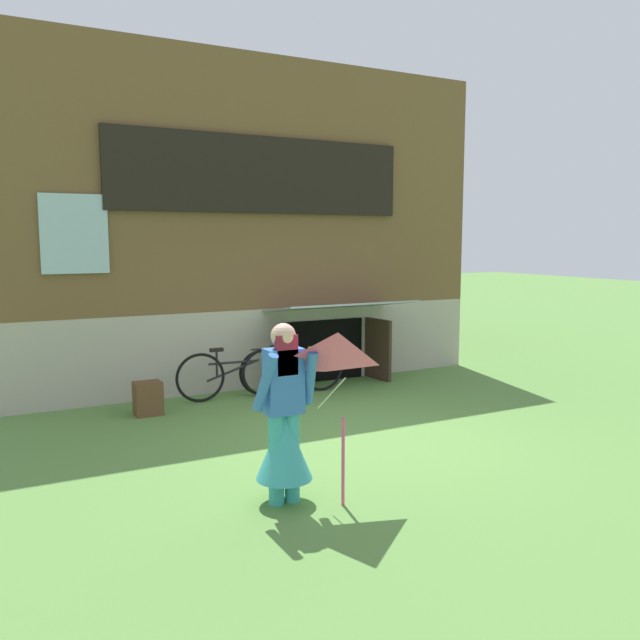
% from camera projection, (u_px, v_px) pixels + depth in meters
% --- Properties ---
extents(ground_plane, '(60.00, 60.00, 0.00)m').
position_uv_depth(ground_plane, '(358.00, 436.00, 7.94)').
color(ground_plane, '#56843D').
extents(log_house, '(8.13, 6.19, 5.28)m').
position_uv_depth(log_house, '(212.00, 227.00, 12.48)').
color(log_house, '#ADA393').
rests_on(log_house, ground_plane).
extents(person, '(0.61, 0.53, 1.67)m').
position_uv_depth(person, '(284.00, 428.00, 5.86)').
color(person, teal).
rests_on(person, ground_plane).
extents(kite, '(0.89, 0.90, 1.52)m').
position_uv_depth(kite, '(338.00, 374.00, 5.48)').
color(kite, '#E54C7F').
rests_on(kite, ground_plane).
extents(bicycle_yellow, '(1.68, 0.33, 0.77)m').
position_uv_depth(bicycle_yellow, '(292.00, 369.00, 10.16)').
color(bicycle_yellow, black).
rests_on(bicycle_yellow, ground_plane).
extents(bicycle_black, '(1.75, 0.16, 0.80)m').
position_uv_depth(bicycle_black, '(233.00, 374.00, 9.77)').
color(bicycle_black, black).
rests_on(bicycle_black, ground_plane).
extents(wooden_crate, '(0.37, 0.31, 0.46)m').
position_uv_depth(wooden_crate, '(148.00, 398.00, 8.90)').
color(wooden_crate, brown).
rests_on(wooden_crate, ground_plane).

